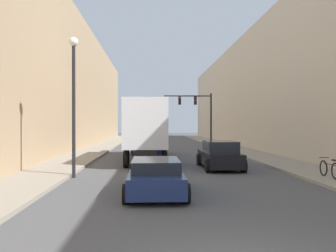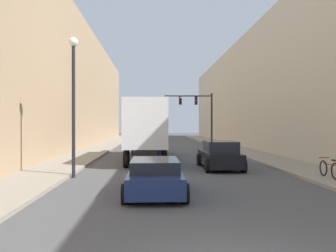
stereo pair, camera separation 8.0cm
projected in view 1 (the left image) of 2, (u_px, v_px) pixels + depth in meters
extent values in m
cube|color=gray|center=(236.00, 149.00, 36.26)|extent=(2.83, 80.00, 0.15)
cube|color=gray|center=(96.00, 150.00, 35.63)|extent=(2.83, 80.00, 0.15)
cube|color=beige|center=(280.00, 89.00, 36.44)|extent=(6.00, 80.00, 11.89)
cube|color=tan|center=(49.00, 82.00, 35.39)|extent=(6.00, 80.00, 12.92)
cube|color=silver|center=(146.00, 124.00, 25.04)|extent=(2.54, 9.59, 2.90)
cube|color=black|center=(146.00, 147.00, 25.05)|extent=(1.27, 9.59, 0.24)
cube|color=navy|center=(147.00, 136.00, 31.08)|extent=(2.54, 2.49, 2.98)
cylinder|color=black|center=(126.00, 159.00, 21.41)|extent=(0.25, 1.00, 1.00)
cylinder|color=black|center=(165.00, 159.00, 21.51)|extent=(0.25, 1.00, 1.00)
cylinder|color=black|center=(127.00, 157.00, 22.61)|extent=(0.25, 1.00, 1.00)
cylinder|color=black|center=(164.00, 157.00, 22.71)|extent=(0.25, 1.00, 1.00)
cylinder|color=black|center=(133.00, 148.00, 31.03)|extent=(0.25, 1.00, 1.00)
cylinder|color=black|center=(160.00, 148.00, 31.14)|extent=(0.25, 1.00, 1.00)
cube|color=navy|center=(156.00, 179.00, 13.53)|extent=(1.87, 4.76, 0.66)
cube|color=#1E232D|center=(156.00, 165.00, 13.29)|extent=(1.65, 2.62, 0.42)
cylinder|color=black|center=(132.00, 178.00, 15.16)|extent=(0.25, 0.64, 0.64)
cylinder|color=black|center=(178.00, 178.00, 15.25)|extent=(0.25, 0.64, 0.64)
cylinder|color=black|center=(127.00, 194.00, 11.70)|extent=(0.25, 0.64, 0.64)
cylinder|color=black|center=(186.00, 194.00, 11.79)|extent=(0.25, 0.64, 0.64)
cube|color=black|center=(219.00, 158.00, 21.13)|extent=(1.85, 4.86, 0.76)
cube|color=#1E232D|center=(220.00, 147.00, 20.88)|extent=(1.63, 2.67, 0.62)
cylinder|color=black|center=(199.00, 159.00, 22.81)|extent=(0.25, 0.70, 0.70)
cylinder|color=black|center=(229.00, 159.00, 22.90)|extent=(0.25, 0.70, 0.70)
cylinder|color=black|center=(208.00, 166.00, 19.26)|extent=(0.25, 0.70, 0.70)
cylinder|color=black|center=(244.00, 166.00, 19.34)|extent=(0.25, 0.70, 0.70)
cylinder|color=black|center=(211.00, 120.00, 41.35)|extent=(0.20, 0.20, 5.91)
cube|color=black|center=(188.00, 96.00, 41.21)|extent=(5.21, 0.12, 0.12)
cube|color=black|center=(195.00, 101.00, 41.26)|extent=(0.30, 0.24, 0.90)
sphere|color=red|center=(196.00, 101.00, 41.12)|extent=(0.18, 0.18, 0.18)
cube|color=black|center=(180.00, 101.00, 41.18)|extent=(0.30, 0.24, 0.90)
sphere|color=red|center=(180.00, 98.00, 41.04)|extent=(0.18, 0.18, 0.18)
cylinder|color=black|center=(74.00, 111.00, 17.49)|extent=(0.16, 0.16, 6.21)
sphere|color=silver|center=(74.00, 42.00, 17.47)|extent=(0.44, 0.44, 0.44)
torus|color=black|center=(335.00, 171.00, 15.92)|extent=(0.06, 0.72, 0.72)
torus|color=black|center=(323.00, 168.00, 17.02)|extent=(0.06, 0.72, 0.72)
cube|color=maroon|center=(329.00, 164.00, 16.47)|extent=(0.04, 1.11, 0.04)
cube|color=black|center=(334.00, 160.00, 16.06)|extent=(0.12, 0.20, 0.06)
cube|color=maroon|center=(324.00, 158.00, 16.97)|extent=(0.44, 0.04, 0.04)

